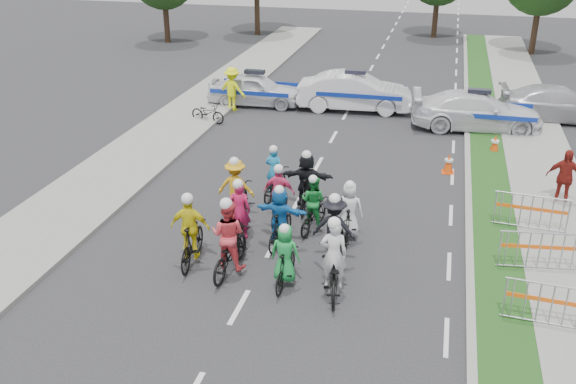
% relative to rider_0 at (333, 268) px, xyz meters
% --- Properties ---
extents(ground, '(90.00, 90.00, 0.00)m').
position_rel_rider_0_xyz_m(ground, '(-1.95, -1.12, -0.66)').
color(ground, '#28282B').
rests_on(ground, ground).
extents(curb_right, '(0.20, 60.00, 0.12)m').
position_rel_rider_0_xyz_m(curb_right, '(3.15, 3.88, -0.60)').
color(curb_right, gray).
rests_on(curb_right, ground).
extents(grass_strip, '(1.20, 60.00, 0.11)m').
position_rel_rider_0_xyz_m(grass_strip, '(3.85, 3.88, -0.61)').
color(grass_strip, '#204E19').
rests_on(grass_strip, ground).
extents(sidewalk_right, '(2.40, 60.00, 0.13)m').
position_rel_rider_0_xyz_m(sidewalk_right, '(5.65, 3.88, -0.60)').
color(sidewalk_right, gray).
rests_on(sidewalk_right, ground).
extents(sidewalk_left, '(3.00, 60.00, 0.13)m').
position_rel_rider_0_xyz_m(sidewalk_left, '(-8.45, 3.88, -0.60)').
color(sidewalk_left, gray).
rests_on(sidewalk_left, ground).
extents(rider_0, '(1.01, 2.06, 2.02)m').
position_rel_rider_0_xyz_m(rider_0, '(0.00, 0.00, 0.00)').
color(rider_0, black).
rests_on(rider_0, ground).
extents(rider_1, '(0.72, 1.62, 1.68)m').
position_rel_rider_0_xyz_m(rider_1, '(-1.16, 0.03, -0.00)').
color(rider_1, black).
rests_on(rider_1, ground).
extents(rider_2, '(0.90, 2.06, 2.06)m').
position_rel_rider_0_xyz_m(rider_2, '(-2.65, 0.30, 0.09)').
color(rider_2, black).
rests_on(rider_2, ground).
extents(rider_3, '(1.03, 1.93, 1.99)m').
position_rel_rider_0_xyz_m(rider_3, '(-3.71, 0.48, 0.10)').
color(rider_3, black).
rests_on(rider_3, ground).
extents(rider_4, '(1.12, 1.97, 1.98)m').
position_rel_rider_0_xyz_m(rider_4, '(-0.23, 1.35, 0.10)').
color(rider_4, black).
rests_on(rider_4, ground).
extents(rider_5, '(1.45, 1.73, 1.77)m').
position_rel_rider_0_xyz_m(rider_5, '(-1.78, 1.93, 0.09)').
color(rider_5, black).
rests_on(rider_5, ground).
extents(rider_6, '(0.90, 1.93, 1.90)m').
position_rel_rider_0_xyz_m(rider_6, '(-2.84, 1.80, -0.04)').
color(rider_6, black).
rests_on(rider_6, ground).
extents(rider_7, '(0.77, 1.71, 1.77)m').
position_rel_rider_0_xyz_m(rider_7, '(-0.06, 2.69, 0.03)').
color(rider_7, black).
rests_on(rider_7, ground).
extents(rider_8, '(0.90, 1.74, 1.69)m').
position_rel_rider_0_xyz_m(rider_8, '(-1.11, 3.02, -0.03)').
color(rider_8, black).
rests_on(rider_8, ground).
extents(rider_9, '(0.92, 1.74, 1.82)m').
position_rel_rider_0_xyz_m(rider_9, '(-2.14, 3.23, 0.04)').
color(rider_9, black).
rests_on(rider_9, ground).
extents(rider_10, '(1.07, 1.89, 1.91)m').
position_rel_rider_0_xyz_m(rider_10, '(-3.42, 3.24, 0.08)').
color(rider_10, black).
rests_on(rider_10, ground).
extents(rider_11, '(1.53, 1.83, 1.92)m').
position_rel_rider_0_xyz_m(rider_11, '(-1.57, 4.23, 0.14)').
color(rider_11, black).
rests_on(rider_11, ground).
extents(rider_12, '(0.80, 1.78, 1.76)m').
position_rel_rider_0_xyz_m(rider_12, '(-2.72, 4.85, -0.08)').
color(rider_12, black).
rests_on(rider_12, ground).
extents(police_car_0, '(4.31, 1.92, 1.44)m').
position_rel_rider_0_xyz_m(police_car_0, '(-6.20, 14.42, 0.06)').
color(police_car_0, white).
rests_on(police_car_0, ground).
extents(police_car_1, '(5.09, 2.10, 1.64)m').
position_rel_rider_0_xyz_m(police_car_1, '(-1.71, 14.70, 0.15)').
color(police_car_1, white).
rests_on(police_car_1, ground).
extents(police_car_2, '(5.34, 2.57, 1.50)m').
position_rel_rider_0_xyz_m(police_car_2, '(3.47, 13.28, 0.09)').
color(police_car_2, white).
rests_on(police_car_2, ground).
extents(civilian_sedan, '(5.01, 2.27, 1.42)m').
position_rel_rider_0_xyz_m(civilian_sedan, '(6.85, 15.30, 0.05)').
color(civilian_sedan, '#B5B5BB').
rests_on(civilian_sedan, ground).
extents(spectator_2, '(1.11, 0.64, 1.79)m').
position_rel_rider_0_xyz_m(spectator_2, '(5.84, 6.41, 0.23)').
color(spectator_2, maroon).
rests_on(spectator_2, ground).
extents(marshal_hiviz, '(1.37, 0.99, 1.91)m').
position_rel_rider_0_xyz_m(marshal_hiviz, '(-6.94, 13.41, 0.29)').
color(marshal_hiviz, '#EDFC0D').
rests_on(marshal_hiviz, ground).
extents(barrier_0, '(2.03, 0.66, 1.12)m').
position_rel_rider_0_xyz_m(barrier_0, '(4.75, -0.30, -0.10)').
color(barrier_0, '#A5A8AD').
rests_on(barrier_0, ground).
extents(barrier_1, '(2.05, 0.75, 1.12)m').
position_rel_rider_0_xyz_m(barrier_1, '(4.75, 2.11, -0.10)').
color(barrier_1, '#A5A8AD').
rests_on(barrier_1, ground).
extents(barrier_2, '(2.04, 0.68, 1.12)m').
position_rel_rider_0_xyz_m(barrier_2, '(4.75, 4.34, -0.10)').
color(barrier_2, '#A5A8AD').
rests_on(barrier_2, ground).
extents(cone_0, '(0.40, 0.40, 0.70)m').
position_rel_rider_0_xyz_m(cone_0, '(2.49, 8.22, -0.32)').
color(cone_0, '#F24C0C').
rests_on(cone_0, ground).
extents(cone_1, '(0.40, 0.40, 0.70)m').
position_rel_rider_0_xyz_m(cone_1, '(4.09, 10.59, -0.32)').
color(cone_1, '#F24C0C').
rests_on(cone_1, ground).
extents(parked_bike, '(1.67, 0.92, 0.83)m').
position_rel_rider_0_xyz_m(parked_bike, '(-7.39, 11.47, -0.25)').
color(parked_bike, black).
rests_on(parked_bike, ground).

